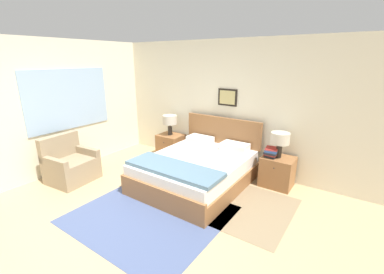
{
  "coord_description": "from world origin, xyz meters",
  "views": [
    {
      "loc": [
        2.57,
        -1.81,
        2.23
      ],
      "look_at": [
        0.24,
        1.56,
        0.97
      ],
      "focal_mm": 24.0,
      "sensor_mm": 36.0,
      "label": 1
    }
  ],
  "objects_px": {
    "bed": "(196,169)",
    "table_lamp_by_door": "(280,139)",
    "armchair": "(71,166)",
    "nightstand_by_door": "(277,172)",
    "table_lamp_near_window": "(170,121)",
    "nightstand_near_window": "(171,146)"
  },
  "relations": [
    {
      "from": "table_lamp_near_window",
      "to": "table_lamp_by_door",
      "type": "distance_m",
      "value": 2.48
    },
    {
      "from": "bed",
      "to": "table_lamp_near_window",
      "type": "distance_m",
      "value": 1.58
    },
    {
      "from": "nightstand_by_door",
      "to": "table_lamp_near_window",
      "type": "distance_m",
      "value": 2.56
    },
    {
      "from": "nightstand_by_door",
      "to": "table_lamp_near_window",
      "type": "bearing_deg",
      "value": -179.97
    },
    {
      "from": "armchair",
      "to": "nightstand_near_window",
      "type": "distance_m",
      "value": 2.15
    },
    {
      "from": "armchair",
      "to": "table_lamp_by_door",
      "type": "xyz_separation_m",
      "value": [
        3.27,
        2.0,
        0.59
      ]
    },
    {
      "from": "bed",
      "to": "nightstand_near_window",
      "type": "distance_m",
      "value": 1.46
    },
    {
      "from": "armchair",
      "to": "table_lamp_near_window",
      "type": "bearing_deg",
      "value": 152.33
    },
    {
      "from": "armchair",
      "to": "table_lamp_near_window",
      "type": "distance_m",
      "value": 2.23
    },
    {
      "from": "armchair",
      "to": "table_lamp_near_window",
      "type": "height_order",
      "value": "table_lamp_near_window"
    },
    {
      "from": "nightstand_by_door",
      "to": "table_lamp_by_door",
      "type": "xyz_separation_m",
      "value": [
        -0.01,
        -0.0,
        0.61
      ]
    },
    {
      "from": "nightstand_near_window",
      "to": "table_lamp_near_window",
      "type": "relative_size",
      "value": 1.21
    },
    {
      "from": "table_lamp_near_window",
      "to": "table_lamp_by_door",
      "type": "bearing_deg",
      "value": 0.0
    },
    {
      "from": "nightstand_by_door",
      "to": "bed",
      "type": "bearing_deg",
      "value": -147.86
    },
    {
      "from": "armchair",
      "to": "nightstand_by_door",
      "type": "distance_m",
      "value": 3.84
    },
    {
      "from": "table_lamp_near_window",
      "to": "table_lamp_by_door",
      "type": "relative_size",
      "value": 1.0
    },
    {
      "from": "nightstand_near_window",
      "to": "table_lamp_by_door",
      "type": "xyz_separation_m",
      "value": [
        2.47,
        -0.0,
        0.61
      ]
    },
    {
      "from": "table_lamp_near_window",
      "to": "table_lamp_by_door",
      "type": "xyz_separation_m",
      "value": [
        2.48,
        0.0,
        0.0
      ]
    },
    {
      "from": "armchair",
      "to": "table_lamp_by_door",
      "type": "relative_size",
      "value": 1.89
    },
    {
      "from": "nightstand_near_window",
      "to": "armchair",
      "type": "bearing_deg",
      "value": -111.95
    },
    {
      "from": "bed",
      "to": "table_lamp_by_door",
      "type": "bearing_deg",
      "value": 32.3
    },
    {
      "from": "bed",
      "to": "table_lamp_by_door",
      "type": "distance_m",
      "value": 1.57
    }
  ]
}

